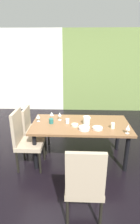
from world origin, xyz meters
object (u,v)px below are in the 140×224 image
object	(u,v)px
chair_left_far	(33,127)
wine_glass_near_shelf	(60,115)
dining_table	(80,128)
cup_near_window	(67,121)
cup_left	(113,126)
wine_glass_right	(128,127)
chair_left_near	(25,138)
wine_glass_west	(52,114)
serving_bowl_south	(75,125)
serving_bowl_rear	(98,128)
chair_head_near	(85,183)
wine_glass_east	(38,117)
serving_bowl_front	(84,128)
pitcher_center	(87,120)
cup_north	(51,121)

from	to	relation	value
chair_left_far	wine_glass_near_shelf	size ratio (longest dim) A/B	6.02
wine_glass_near_shelf	dining_table	bearing A→B (deg)	-21.47
cup_near_window	cup_left	world-z (taller)	cup_left
wine_glass_right	cup_near_window	distance (m)	1.03
chair_left_near	wine_glass_near_shelf	bearing A→B (deg)	127.25
wine_glass_west	wine_glass_right	xyz separation A→B (m)	(1.27, -0.50, -0.01)
serving_bowl_south	serving_bowl_rear	xyz separation A→B (m)	(0.38, -0.11, -0.00)
wine_glass_near_shelf	wine_glass_right	bearing A→B (deg)	-23.93
chair_head_near	wine_glass_east	bearing A→B (deg)	120.76
chair_head_near	chair_left_far	bearing A→B (deg)	121.86
dining_table	wine_glass_near_shelf	bearing A→B (deg)	158.53
serving_bowl_south	cup_left	bearing A→B (deg)	-5.32
serving_bowl_front	cup_left	distance (m)	0.48
cup_near_window	pitcher_center	size ratio (longest dim) A/B	0.58
chair_left_far	dining_table	bearing A→B (deg)	73.70
wine_glass_west	cup_left	bearing A→B (deg)	-16.76
cup_left	cup_north	bearing A→B (deg)	171.20
chair_left_far	wine_glass_west	size ratio (longest dim) A/B	5.77
chair_head_near	serving_bowl_front	world-z (taller)	chair_head_near
serving_bowl_south	wine_glass_east	bearing A→B (deg)	164.70
cup_north	pitcher_center	world-z (taller)	pitcher_center
wine_glass_west	serving_bowl_rear	bearing A→B (deg)	-24.34
chair_left_near	wine_glass_right	xyz separation A→B (m)	(1.68, -0.07, 0.27)
wine_glass_near_shelf	serving_bowl_south	distance (m)	0.40
cup_north	cup_left	distance (m)	1.07
serving_bowl_front	dining_table	bearing A→B (deg)	102.88
serving_bowl_south	cup_north	xyz separation A→B (m)	(-0.42, 0.10, 0.02)
chair_left_near	serving_bowl_rear	distance (m)	1.24
chair_head_near	wine_glass_right	xyz separation A→B (m)	(0.71, 0.93, 0.27)
wine_glass_right	cup_north	xyz separation A→B (m)	(-1.26, 0.34, -0.06)
serving_bowl_front	chair_left_far	bearing A→B (deg)	152.57
wine_glass_right	wine_glass_near_shelf	size ratio (longest dim) A/B	1.02
serving_bowl_rear	cup_near_window	bearing A→B (deg)	156.73
serving_bowl_south	pitcher_center	bearing A→B (deg)	21.72
chair_head_near	cup_near_window	bearing A→B (deg)	101.63
dining_table	cup_near_window	distance (m)	0.27
chair_left_near	serving_bowl_south	distance (m)	0.88
chair_left_far	chair_left_near	world-z (taller)	chair_left_near
wine_glass_right	pitcher_center	distance (m)	0.71
wine_glass_west	wine_glass_near_shelf	bearing A→B (deg)	-0.71
wine_glass_east	wine_glass_near_shelf	distance (m)	0.40
wine_glass_near_shelf	serving_bowl_south	xyz separation A→B (m)	(0.29, -0.26, -0.09)
wine_glass_right	cup_north	distance (m)	1.30
serving_bowl_front	cup_north	bearing A→B (deg)	157.86
wine_glass_near_shelf	cup_left	distance (m)	0.98
wine_glass_east	cup_near_window	bearing A→B (deg)	-7.24
chair_left_near	cup_left	distance (m)	1.50
chair_left_far	wine_glass_east	distance (m)	0.39
serving_bowl_front	serving_bowl_south	world-z (taller)	serving_bowl_front
wine_glass_east	serving_bowl_south	distance (m)	0.70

